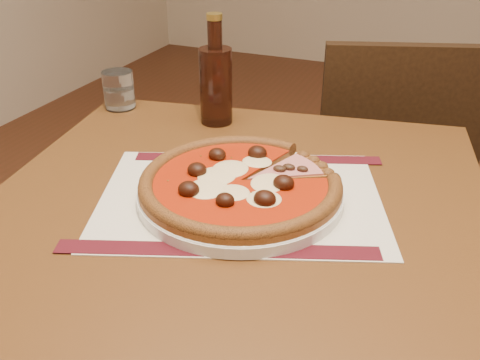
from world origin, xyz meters
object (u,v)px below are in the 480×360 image
(plate, at_px, (240,193))
(bottle, at_px, (216,82))
(chair_far, at_px, (386,165))
(pizza, at_px, (240,182))
(water_glass, at_px, (119,90))
(table, at_px, (235,253))

(plate, height_order, bottle, bottle)
(chair_far, relative_size, bottle, 3.83)
(pizza, bearing_deg, plate, 49.87)
(water_glass, relative_size, bottle, 0.37)
(pizza, height_order, bottle, bottle)
(water_glass, bearing_deg, pizza, -33.54)
(table, bearing_deg, water_glass, 145.07)
(table, height_order, water_glass, water_glass)
(table, height_order, bottle, bottle)
(chair_far, height_order, pizza, chair_far)
(chair_far, distance_m, plate, 0.79)
(chair_far, distance_m, pizza, 0.79)
(plate, relative_size, water_glass, 3.92)
(pizza, bearing_deg, table, -105.35)
(chair_far, bearing_deg, table, 60.03)
(table, height_order, chair_far, chair_far)
(water_glass, xyz_separation_m, bottle, (0.24, 0.01, 0.05))
(bottle, bearing_deg, pizza, -58.53)
(plate, relative_size, pizza, 1.02)
(table, bearing_deg, bottle, 119.90)
(chair_far, relative_size, pizza, 2.69)
(chair_far, xyz_separation_m, plate, (-0.15, -0.72, 0.27))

